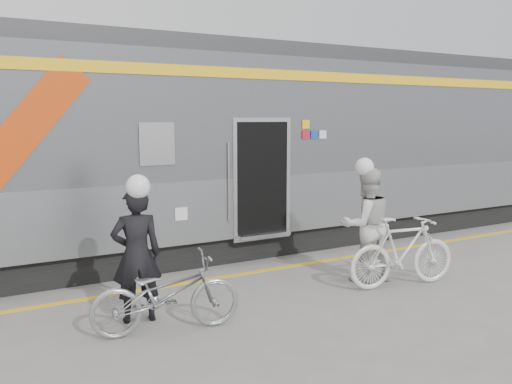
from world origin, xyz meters
TOP-DOWN VIEW (x-y plane):
  - ground at (0.00, 0.00)m, footprint 90.00×90.00m
  - train at (-0.89, 4.19)m, footprint 24.00×3.17m
  - safety_strip at (0.00, 2.15)m, footprint 24.00×0.12m
  - man at (-1.63, 0.94)m, footprint 0.72×0.53m
  - bicycle_left at (-1.43, 0.39)m, footprint 1.96×0.96m
  - woman at (2.19, 0.85)m, footprint 1.02×0.85m
  - bicycle_right at (2.49, 0.30)m, footprint 1.95×0.85m
  - helmet_man at (-1.63, 0.94)m, footprint 0.31×0.31m
  - helmet_woman at (2.19, 0.85)m, footprint 0.30×0.30m

SIDE VIEW (x-z plane):
  - ground at x=0.00m, z-range 0.00..0.00m
  - safety_strip at x=0.00m, z-range 0.00..0.01m
  - bicycle_left at x=-1.43m, z-range 0.00..0.99m
  - bicycle_right at x=2.49m, z-range 0.00..1.13m
  - man at x=-1.63m, z-range 0.00..1.79m
  - woman at x=2.19m, z-range 0.00..1.87m
  - helmet_man at x=-1.63m, z-range 1.79..2.10m
  - helmet_woman at x=2.19m, z-range 1.87..2.17m
  - train at x=-0.89m, z-range 0.00..4.10m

